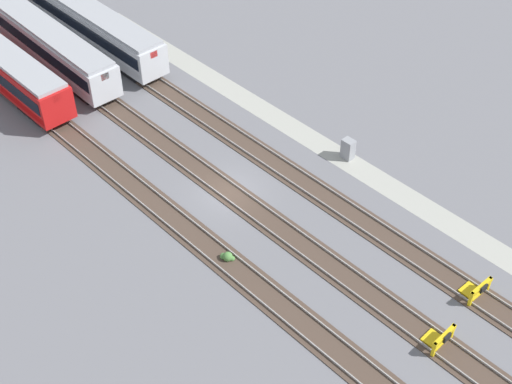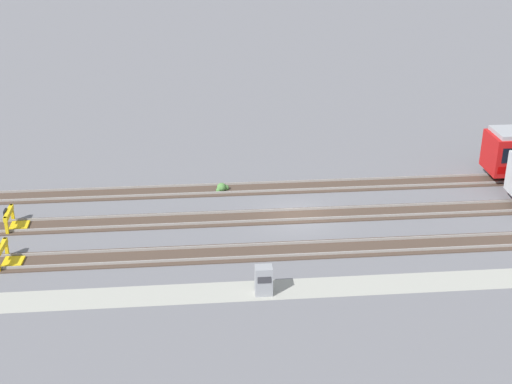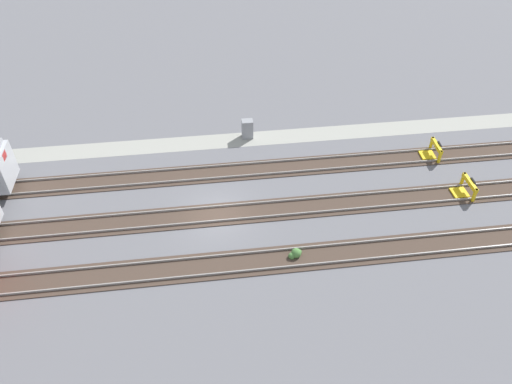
% 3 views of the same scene
% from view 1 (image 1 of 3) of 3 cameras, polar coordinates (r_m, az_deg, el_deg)
% --- Properties ---
extents(ground_plane, '(400.00, 400.00, 0.00)m').
position_cam_1_polar(ground_plane, '(50.04, -2.10, -0.05)').
color(ground_plane, slate).
extents(service_walkway, '(54.00, 2.00, 0.01)m').
position_cam_1_polar(service_walkway, '(54.73, 4.65, 4.11)').
color(service_walkway, '#9E9E93').
rests_on(service_walkway, ground).
extents(rail_track_nearest, '(90.00, 2.24, 0.21)m').
position_cam_1_polar(rail_track_nearest, '(52.35, 1.60, 2.27)').
color(rail_track_nearest, '#47382D').
rests_on(rail_track_nearest, ground).
extents(rail_track_near_inner, '(90.00, 2.24, 0.21)m').
position_cam_1_polar(rail_track_near_inner, '(50.01, -2.10, -0.01)').
color(rail_track_near_inner, '#47382D').
rests_on(rail_track_near_inner, ground).
extents(rail_track_middle, '(90.00, 2.24, 0.21)m').
position_cam_1_polar(rail_track_middle, '(47.97, -6.15, -2.50)').
color(rail_track_middle, '#47382D').
rests_on(rail_track_middle, ground).
extents(subway_car_front_row_left_inner, '(18.00, 2.86, 3.70)m').
position_cam_1_polar(subway_car_front_row_left_inner, '(63.40, -19.75, 9.65)').
color(subway_car_front_row_left_inner, '#B71414').
rests_on(subway_car_front_row_left_inner, ground).
extents(subway_car_front_row_right_inner, '(18.01, 2.93, 3.70)m').
position_cam_1_polar(subway_car_front_row_right_inner, '(66.80, -12.83, 12.84)').
color(subway_car_front_row_right_inner, '#B7BABF').
rests_on(subway_car_front_row_right_inner, ground).
extents(subway_car_front_row_rightmost, '(18.06, 3.20, 3.70)m').
position_cam_1_polar(subway_car_front_row_rightmost, '(64.94, -16.25, 11.29)').
color(subway_car_front_row_rightmost, '#B7BABF').
rests_on(subway_car_front_row_rightmost, ground).
extents(bumper_stop_nearest_track, '(1.37, 2.01, 1.22)m').
position_cam_1_polar(bumper_stop_nearest_track, '(45.12, 17.20, -7.49)').
color(bumper_stop_nearest_track, gold).
rests_on(bumper_stop_nearest_track, ground).
extents(bumper_stop_near_inner_track, '(1.36, 2.00, 1.22)m').
position_cam_1_polar(bumper_stop_near_inner_track, '(42.22, 14.46, -11.29)').
color(bumper_stop_near_inner_track, gold).
rests_on(bumper_stop_near_inner_track, ground).
extents(electrical_cabinet, '(0.90, 0.73, 1.60)m').
position_cam_1_polar(electrical_cabinet, '(52.91, 7.38, 3.44)').
color(electrical_cabinet, gray).
rests_on(electrical_cabinet, ground).
extents(weed_clump, '(0.92, 0.70, 0.64)m').
position_cam_1_polar(weed_clump, '(45.34, -2.31, -5.20)').
color(weed_clump, '#4C7F3D').
rests_on(weed_clump, ground).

